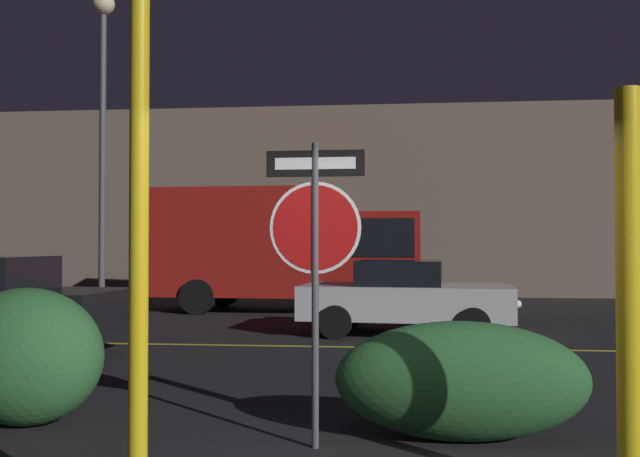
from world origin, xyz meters
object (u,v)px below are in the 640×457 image
stop_sign (315,234)px  passing_car_2 (405,297)px  yellow_pole_right (629,297)px  delivery_truck (288,246)px  street_lamp (103,87)px  yellow_pole_left (139,227)px  hedge_bush_1 (26,356)px  hedge_bush_2 (461,381)px

stop_sign → passing_car_2: size_ratio=0.62×
yellow_pole_right → delivery_truck: delivery_truck is taller
yellow_pole_right → passing_car_2: size_ratio=0.66×
street_lamp → stop_sign: bearing=-59.3°
yellow_pole_left → hedge_bush_1: size_ratio=2.45×
hedge_bush_1 → delivery_truck: (0.77, 11.32, 0.99)m
stop_sign → hedge_bush_1: bearing=172.1°
stop_sign → yellow_pole_left: 2.10m
passing_car_2 → hedge_bush_2: bearing=7.8°
delivery_truck → hedge_bush_2: bearing=18.3°
yellow_pole_right → hedge_bush_2: size_ratio=1.24×
yellow_pole_left → yellow_pole_right: yellow_pole_left is taller
passing_car_2 → stop_sign: bearing=-1.7°
hedge_bush_2 → street_lamp: size_ratio=0.28×
yellow_pole_left → yellow_pole_right: (2.96, 0.80, -0.44)m
stop_sign → yellow_pole_left: bearing=-111.3°
yellow_pole_left → delivery_truck: bearing=95.0°
yellow_pole_right → yellow_pole_left: bearing=-164.9°
stop_sign → yellow_pole_left: size_ratio=0.71×
delivery_truck → street_lamp: size_ratio=0.85×
yellow_pole_right → street_lamp: bearing=125.7°
yellow_pole_right → street_lamp: 15.46m
hedge_bush_1 → passing_car_2: passing_car_2 is taller
hedge_bush_1 → delivery_truck: bearing=86.1°
yellow_pole_left → delivery_truck: (-1.20, 13.71, -0.16)m
yellow_pole_right → passing_car_2: 8.77m
delivery_truck → stop_sign: bearing=12.2°
yellow_pole_right → delivery_truck: size_ratio=0.40×
yellow_pole_left → hedge_bush_2: size_ratio=1.64×
delivery_truck → hedge_bush_1: bearing=-1.4°
passing_car_2 → delivery_truck: (-2.85, 4.26, 0.94)m
delivery_truck → street_lamp: 6.05m
hedge_bush_1 → delivery_truck: 11.39m
yellow_pole_right → hedge_bush_1: 5.23m
yellow_pole_left → passing_car_2: yellow_pole_left is taller
hedge_bush_2 → delivery_truck: 11.92m
stop_sign → delivery_truck: size_ratio=0.38×
yellow_pole_right → hedge_bush_1: bearing=162.2°
hedge_bush_1 → passing_car_2: 7.94m
passing_car_2 → street_lamp: street_lamp is taller
passing_car_2 → street_lamp: 9.48m
hedge_bush_2 → passing_car_2: size_ratio=0.54×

